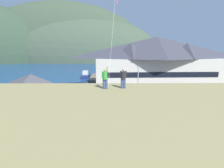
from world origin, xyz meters
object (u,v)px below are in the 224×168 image
parked_car_mid_row_center (78,103)px  parking_light_pole (138,80)px  harbor_lodge (156,61)px  parked_car_back_row_right (145,102)px  wharf_dock (96,77)px  parked_car_back_row_left (192,99)px  moored_boat_outer_mooring (107,77)px  parked_car_lone_by_shed (192,116)px  parked_car_front_row_end (63,117)px  parked_car_front_row_red (153,113)px  storage_shed_near_lot (32,91)px  person_companion (123,78)px  parked_car_front_row_silver (116,113)px  person_kite_flyer (105,78)px  parked_car_mid_row_near (3,115)px  moored_boat_wharfside (86,75)px

parked_car_mid_row_center → parking_light_pole: parking_light_pole is taller
parked_car_mid_row_center → harbor_lodge: bearing=45.0°
parked_car_back_row_right → parking_light_pole: bearing=95.0°
wharf_dock → parked_car_back_row_left: size_ratio=3.29×
parked_car_back_row_left → moored_boat_outer_mooring: bearing=119.6°
parked_car_lone_by_shed → parking_light_pole: parking_light_pole is taller
parked_car_front_row_end → parked_car_front_row_red: size_ratio=1.01×
storage_shed_near_lot → parked_car_mid_row_center: (7.06, -0.07, -1.81)m
parked_car_lone_by_shed → parked_car_front_row_red: bearing=167.6°
moored_boat_outer_mooring → person_companion: (1.86, -39.61, 6.23)m
person_companion → wharf_dock: bearing=97.4°
harbor_lodge → wharf_dock: 21.26m
parked_car_front_row_red → person_companion: bearing=-121.0°
harbor_lodge → parked_car_front_row_silver: (-10.14, -20.85, -5.31)m
storage_shed_near_lot → parked_car_front_row_end: size_ratio=1.83×
parked_car_back_row_right → parked_car_front_row_silver: size_ratio=0.99×
parked_car_front_row_end → person_kite_flyer: bearing=-49.8°
parked_car_front_row_end → parked_car_mid_row_near: same height
storage_shed_near_lot → parked_car_back_row_right: storage_shed_near_lot is taller
parked_car_lone_by_shed → parking_light_pole: (-5.20, 10.99, 2.67)m
harbor_lodge → parked_car_mid_row_near: (-24.45, -21.38, -5.31)m
parked_car_back_row_right → person_companion: 14.69m
parked_car_front_row_red → parked_car_mid_row_near: 19.15m
parked_car_back_row_right → wharf_dock: bearing=108.6°
parked_car_front_row_end → moored_boat_wharfside: bearing=93.1°
moored_boat_wharfside → parked_car_mid_row_near: moored_boat_wharfside is taller
parked_car_mid_row_near → parked_car_lone_by_shed: bearing=-1.1°
parked_car_front_row_red → parking_light_pole: 10.34m
wharf_dock → person_companion: 42.69m
moored_boat_outer_mooring → person_kite_flyer: bearing=-89.6°
wharf_dock → person_companion: bearing=-82.6°
parked_car_front_row_red → parked_car_back_row_left: bearing=40.3°
parked_car_back_row_left → parked_car_mid_row_center: bearing=-174.1°
wharf_dock → parked_car_lone_by_shed: parked_car_lone_by_shed is taller
parked_car_mid_row_near → parking_light_pole: (18.56, 10.54, 2.67)m
parked_car_lone_by_shed → person_companion: 12.64m
parked_car_mid_row_near → person_companion: 17.23m
storage_shed_near_lot → parked_car_front_row_silver: bearing=-21.3°
harbor_lodge → person_companion: bearing=-109.1°
wharf_dock → parked_car_back_row_right: (9.79, -29.08, 0.71)m
parked_car_front_row_end → parking_light_pole: 15.87m
parked_car_back_row_left → parked_car_front_row_end: 21.08m
wharf_dock → parked_car_front_row_end: 35.65m
parked_car_front_row_red → person_companion: size_ratio=2.44×
moored_boat_wharfside → harbor_lodge: bearing=-40.6°
parked_car_back_row_left → wharf_dock: bearing=123.2°
harbor_lodge → parked_car_front_row_end: harbor_lodge is taller
parked_car_lone_by_shed → parked_car_mid_row_center: 16.33m
parked_car_mid_row_near → parked_car_back_row_right: bearing=17.0°
person_kite_flyer → harbor_lodge: bearing=68.2°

